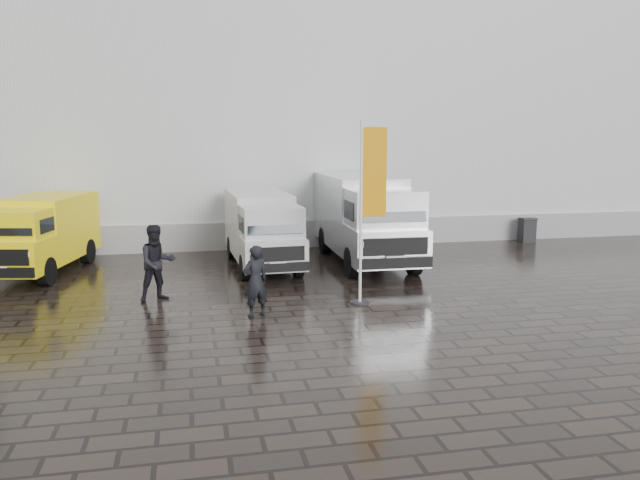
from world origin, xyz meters
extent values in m
plane|color=black|center=(0.00, 0.00, 0.00)|extent=(120.00, 120.00, 0.00)
cube|color=silver|center=(2.00, 16.00, 6.00)|extent=(44.00, 16.00, 12.00)
cube|color=gray|center=(2.00, 7.95, 0.50)|extent=(44.00, 0.15, 1.00)
cylinder|color=black|center=(-0.57, -0.13, 0.02)|extent=(0.50, 0.50, 0.04)
cylinder|color=white|center=(-0.57, -0.13, 2.24)|extent=(0.07, 0.07, 4.48)
cube|color=orange|center=(-0.24, -0.13, 3.23)|extent=(0.60, 0.03, 2.15)
cube|color=black|center=(8.29, 7.37, 0.47)|extent=(0.60, 0.60, 0.94)
imported|color=black|center=(-3.21, -0.75, 0.83)|extent=(0.70, 0.58, 1.66)
imported|color=black|center=(-5.47, 1.21, 0.96)|extent=(1.12, 1.00, 1.92)
camera|label=1|loc=(-4.60, -14.58, 4.08)|focal=35.00mm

